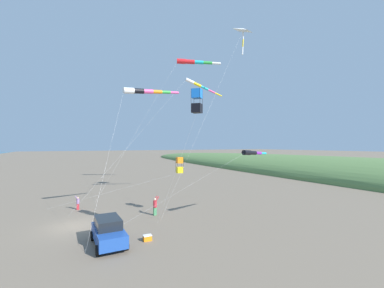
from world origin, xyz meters
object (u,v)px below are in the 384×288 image
at_px(kite_windsock_orange_high_right, 145,91).
at_px(kite_windsock_long_streamer_right, 193,62).
at_px(cooler_box, 147,238).
at_px(person_adult_flyer, 155,205).
at_px(kite_windsock_black_fish_shape, 252,153).
at_px(kite_box_white_trailing, 197,101).
at_px(kite_windsock_checkered_midright, 199,86).
at_px(person_child_green_jacket, 78,202).
at_px(kite_delta_purple_drifting, 243,31).
at_px(parked_car, 108,231).
at_px(kite_box_red_high_left, 179,165).

distance_m(kite_windsock_orange_high_right, kite_windsock_long_streamer_right, 20.52).
bearing_deg(kite_windsock_orange_high_right, cooler_box, -105.24).
distance_m(person_adult_flyer, kite_windsock_black_fish_shape, 10.90).
height_order(kite_box_white_trailing, kite_windsock_checkered_midright, kite_windsock_checkered_midright).
distance_m(cooler_box, kite_windsock_checkered_midright, 21.02).
bearing_deg(kite_windsock_checkered_midright, kite_box_white_trailing, -119.98).
xyz_separation_m(kite_box_white_trailing, kite_windsock_long_streamer_right, (11.14, 21.69, 10.99)).
relative_size(person_child_green_jacket, kite_box_white_trailing, 0.14).
bearing_deg(kite_windsock_long_streamer_right, kite_delta_purple_drifting, -91.97).
distance_m(parked_car, person_child_green_jacket, 11.51).
relative_size(parked_car, kite_windsock_long_streamer_right, 0.20).
relative_size(parked_car, kite_windsock_black_fish_shape, 0.29).
height_order(kite_windsock_orange_high_right, kite_windsock_checkered_midright, kite_windsock_checkered_midright).
relative_size(person_child_green_jacket, kite_windsock_checkered_midright, 0.08).
relative_size(parked_car, kite_box_red_high_left, 0.35).
bearing_deg(kite_delta_purple_drifting, kite_windsock_checkered_midright, 121.53).
height_order(cooler_box, kite_windsock_checkered_midright, kite_windsock_checkered_midright).
bearing_deg(kite_delta_purple_drifting, kite_windsock_long_streamer_right, 88.03).
bearing_deg(kite_windsock_long_streamer_right, parked_car, -131.74).
bearing_deg(kite_windsock_checkered_midright, kite_delta_purple_drifting, -58.47).
xyz_separation_m(parked_car, kite_windsock_black_fish_shape, (12.53, -0.85, 5.41)).
xyz_separation_m(cooler_box, kite_windsock_checkered_midright, (10.44, 10.74, 14.74)).
distance_m(person_child_green_jacket, kite_windsock_orange_high_right, 14.28).
height_order(kite_box_white_trailing, kite_delta_purple_drifting, kite_delta_purple_drifting).
bearing_deg(kite_box_white_trailing, cooler_box, 142.02).
bearing_deg(kite_windsock_long_streamer_right, cooler_box, -125.95).
bearing_deg(person_adult_flyer, kite_windsock_black_fish_shape, -41.27).
xyz_separation_m(kite_windsock_black_fish_shape, kite_windsock_checkered_midright, (0.59, 10.95, 8.59)).
bearing_deg(cooler_box, kite_box_white_trailing, -37.98).
bearing_deg(cooler_box, kite_delta_purple_drifting, 22.39).
xyz_separation_m(cooler_box, person_child_green_jacket, (-4.07, 12.05, 0.62)).
height_order(parked_car, kite_windsock_black_fish_shape, kite_windsock_black_fish_shape).
relative_size(kite_box_white_trailing, kite_windsock_long_streamer_right, 0.51).
bearing_deg(kite_windsock_checkered_midright, cooler_box, -134.21).
xyz_separation_m(parked_car, kite_box_white_trailing, (5.60, -2.92, 9.28)).
height_order(parked_car, kite_box_red_high_left, kite_box_red_high_left).
bearing_deg(cooler_box, kite_box_red_high_left, 45.62).
xyz_separation_m(kite_windsock_black_fish_shape, kite_delta_purple_drifting, (3.74, 5.82, 14.47)).
distance_m(kite_windsock_black_fish_shape, kite_box_white_trailing, 8.20).
xyz_separation_m(person_child_green_jacket, kite_box_white_trailing, (7.00, -14.34, 9.40)).
relative_size(kite_windsock_black_fish_shape, kite_windsock_long_streamer_right, 0.70).
bearing_deg(cooler_box, person_child_green_jacket, 108.66).
bearing_deg(person_adult_flyer, kite_box_white_trailing, -88.48).
distance_m(parked_car, cooler_box, 2.84).
height_order(person_adult_flyer, kite_windsock_long_streamer_right, kite_windsock_long_streamer_right).
height_order(person_child_green_jacket, kite_box_red_high_left, kite_box_red_high_left).
xyz_separation_m(kite_windsock_orange_high_right, kite_box_red_high_left, (3.38, -0.71, -7.29)).
bearing_deg(kite_windsock_checkered_midright, person_adult_flyer, -148.83).
relative_size(person_child_green_jacket, kite_windsock_orange_high_right, 0.12).
bearing_deg(kite_windsock_checkered_midright, kite_windsock_black_fish_shape, -93.06).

